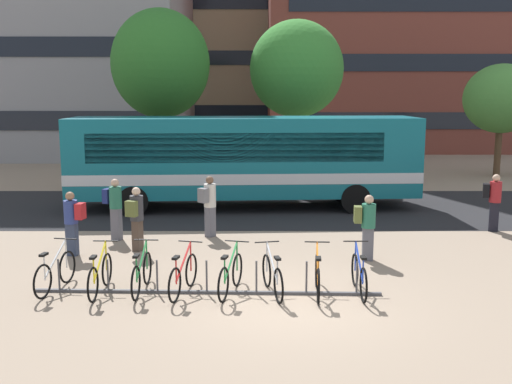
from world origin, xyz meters
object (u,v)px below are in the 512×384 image
(parked_bicycle_yellow_1, at_px, (101,275))
(commuter_black_pack_5, at_px, (494,198))
(street_tree_1, at_px, (297,69))
(parked_bicycle_white_0, at_px, (56,272))
(parked_bicycle_green_4, at_px, (231,275))
(parked_bicycle_green_2, at_px, (142,274))
(street_tree_0, at_px, (502,99))
(street_tree_2, at_px, (161,64))
(parked_bicycle_silver_5, at_px, (273,276))
(commuter_olive_pack_0, at_px, (137,215))
(parked_bicycle_red_3, at_px, (184,276))
(commuter_olive_pack_1, at_px, (367,223))
(commuter_navy_pack_4, at_px, (115,205))
(commuter_grey_pack_6, at_px, (210,202))
(commuter_red_pack_3, at_px, (73,219))
(city_bus, at_px, (246,158))
(parked_bicycle_orange_6, at_px, (318,277))
(parked_bicycle_blue_7, at_px, (359,276))

(parked_bicycle_yellow_1, relative_size, commuter_black_pack_5, 1.01)
(parked_bicycle_yellow_1, bearing_deg, street_tree_1, -16.21)
(parked_bicycle_white_0, relative_size, parked_bicycle_green_4, 1.01)
(parked_bicycle_green_2, height_order, commuter_black_pack_5, commuter_black_pack_5)
(parked_bicycle_green_4, bearing_deg, parked_bicycle_green_2, 100.66)
(parked_bicycle_green_4, distance_m, street_tree_0, 21.50)
(parked_bicycle_white_0, xyz_separation_m, street_tree_2, (-0.02, 14.68, 4.89))
(parked_bicycle_silver_5, relative_size, commuter_black_pack_5, 1.00)
(parked_bicycle_white_0, xyz_separation_m, street_tree_0, (15.97, 17.08, 3.36))
(commuter_olive_pack_0, distance_m, commuter_black_pack_5, 10.31)
(parked_bicycle_green_2, xyz_separation_m, commuter_black_pack_5, (9.33, 5.44, 0.60))
(parked_bicycle_red_3, bearing_deg, commuter_olive_pack_1, -47.04)
(commuter_navy_pack_4, xyz_separation_m, commuter_grey_pack_6, (2.58, 0.34, 0.01))
(street_tree_1, bearing_deg, parked_bicycle_white_0, -110.81)
(commuter_black_pack_5, bearing_deg, commuter_red_pack_3, -148.71)
(commuter_olive_pack_0, xyz_separation_m, commuter_red_pack_3, (-1.51, -0.42, -0.02))
(parked_bicycle_yellow_1, distance_m, parked_bicycle_red_3, 1.70)
(parked_bicycle_green_4, distance_m, commuter_grey_pack_6, 4.94)
(commuter_red_pack_3, bearing_deg, commuter_olive_pack_0, -152.88)
(city_bus, distance_m, commuter_olive_pack_1, 7.38)
(parked_bicycle_red_3, distance_m, parked_bicycle_silver_5, 1.81)
(parked_bicycle_red_3, height_order, commuter_navy_pack_4, commuter_navy_pack_4)
(commuter_black_pack_5, height_order, street_tree_2, street_tree_2)
(parked_bicycle_red_3, xyz_separation_m, street_tree_1, (3.33, 16.02, 4.71))
(parked_bicycle_green_2, bearing_deg, commuter_black_pack_5, -57.31)
(parked_bicycle_silver_5, distance_m, commuter_red_pack_3, 5.75)
(commuter_black_pack_5, relative_size, commuter_grey_pack_6, 0.98)
(parked_bicycle_silver_5, bearing_deg, commuter_olive_pack_1, -55.18)
(commuter_grey_pack_6, bearing_deg, city_bus, 28.04)
(commuter_red_pack_3, bearing_deg, parked_bicycle_red_3, 148.41)
(parked_bicycle_orange_6, bearing_deg, commuter_black_pack_5, -41.75)
(parked_bicycle_red_3, height_order, parked_bicycle_silver_5, same)
(city_bus, relative_size, parked_bicycle_blue_7, 7.04)
(parked_bicycle_red_3, distance_m, commuter_navy_pack_4, 5.16)
(parked_bicycle_white_0, relative_size, commuter_olive_pack_0, 1.02)
(parked_bicycle_green_4, relative_size, commuter_navy_pack_4, 0.98)
(commuter_olive_pack_0, xyz_separation_m, commuter_black_pack_5, (10.06, 2.24, 0.02))
(commuter_red_pack_3, relative_size, commuter_navy_pack_4, 0.95)
(parked_bicycle_green_4, xyz_separation_m, commuter_navy_pack_4, (-3.39, 4.49, 0.61))
(commuter_olive_pack_1, xyz_separation_m, commuter_black_pack_5, (4.30, 3.09, 0.05))
(city_bus, distance_m, parked_bicycle_yellow_1, 9.64)
(parked_bicycle_orange_6, height_order, street_tree_0, street_tree_0)
(parked_bicycle_yellow_1, xyz_separation_m, commuter_olive_pack_0, (0.10, 3.28, 0.57))
(parked_bicycle_orange_6, bearing_deg, parked_bicycle_green_2, 91.10)
(parked_bicycle_red_3, relative_size, commuter_grey_pack_6, 0.98)
(city_bus, bearing_deg, commuter_grey_pack_6, -105.90)
(parked_bicycle_blue_7, distance_m, commuter_red_pack_3, 7.30)
(commuter_olive_pack_1, distance_m, commuter_black_pack_5, 5.29)
(commuter_black_pack_5, bearing_deg, parked_bicycle_red_3, -128.36)
(street_tree_2, bearing_deg, parked_bicycle_red_3, -79.75)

